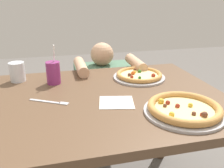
{
  "coord_description": "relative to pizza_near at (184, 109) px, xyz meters",
  "views": [
    {
      "loc": [
        -0.23,
        -1.1,
        1.24
      ],
      "look_at": [
        0.07,
        0.08,
        0.78
      ],
      "focal_mm": 39.06,
      "sensor_mm": 36.0,
      "label": 1
    }
  ],
  "objects": [
    {
      "name": "pizza_near",
      "position": [
        0.0,
        0.0,
        0.0
      ],
      "size": [
        0.34,
        0.34,
        0.04
      ],
      "color": "#B7B7BC",
      "rests_on": "dining_table"
    },
    {
      "name": "fork",
      "position": [
        -0.56,
        0.25,
        -0.02
      ],
      "size": [
        0.18,
        0.12,
        0.0
      ],
      "color": "silver",
      "rests_on": "dining_table"
    },
    {
      "name": "pizza_far",
      "position": [
        -0.03,
        0.48,
        -0.0
      ],
      "size": [
        0.31,
        0.31,
        0.04
      ],
      "color": "#B7B7BC",
      "rests_on": "dining_table"
    },
    {
      "name": "dining_table",
      "position": [
        -0.3,
        0.27,
        -0.13
      ],
      "size": [
        1.24,
        0.94,
        0.75
      ],
      "color": "brown",
      "rests_on": "ground"
    },
    {
      "name": "water_cup_clear",
      "position": [
        -0.74,
        0.6,
        0.04
      ],
      "size": [
        0.09,
        0.09,
        0.11
      ],
      "color": "silver",
      "rests_on": "dining_table"
    },
    {
      "name": "drink_cup_colored",
      "position": [
        -0.53,
        0.51,
        0.04
      ],
      "size": [
        0.08,
        0.08,
        0.22
      ],
      "color": "#8C2D72",
      "rests_on": "dining_table"
    },
    {
      "name": "paper_napkin",
      "position": [
        -0.25,
        0.17,
        -0.02
      ],
      "size": [
        0.19,
        0.17,
        0.0
      ],
      "primitive_type": "cube",
      "rotation": [
        0.0,
        0.0,
        -0.21
      ],
      "color": "white",
      "rests_on": "dining_table"
    },
    {
      "name": "diner_seated",
      "position": [
        -0.17,
        0.92,
        -0.38
      ],
      "size": [
        0.45,
        0.54,
        0.89
      ],
      "color": "#333847",
      "rests_on": "ground"
    }
  ]
}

